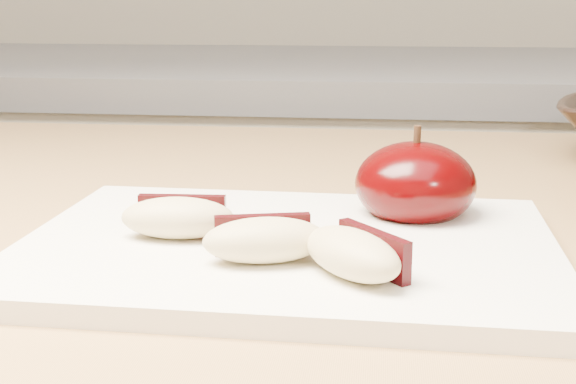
# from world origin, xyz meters

# --- Properties ---
(back_cabinet) EXTENTS (2.40, 0.62, 0.94)m
(back_cabinet) POSITION_xyz_m (0.00, 1.20, 0.47)
(back_cabinet) COLOR silver
(back_cabinet) RESTS_ON ground
(cutting_board) EXTENTS (0.28, 0.21, 0.01)m
(cutting_board) POSITION_xyz_m (0.04, 0.41, 0.91)
(cutting_board) COLOR white
(cutting_board) RESTS_ON island_counter
(apple_half) EXTENTS (0.09, 0.09, 0.06)m
(apple_half) POSITION_xyz_m (0.10, 0.47, 0.93)
(apple_half) COLOR black
(apple_half) RESTS_ON cutting_board
(apple_wedge_a) EXTENTS (0.06, 0.03, 0.02)m
(apple_wedge_a) POSITION_xyz_m (-0.02, 0.40, 0.92)
(apple_wedge_a) COLOR #CCB681
(apple_wedge_a) RESTS_ON cutting_board
(apple_wedge_b) EXTENTS (0.06, 0.04, 0.02)m
(apple_wedge_b) POSITION_xyz_m (0.03, 0.37, 0.92)
(apple_wedge_b) COLOR #CCB681
(apple_wedge_b) RESTS_ON cutting_board
(apple_wedge_c) EXTENTS (0.06, 0.06, 0.02)m
(apple_wedge_c) POSITION_xyz_m (0.07, 0.36, 0.92)
(apple_wedge_c) COLOR #CCB681
(apple_wedge_c) RESTS_ON cutting_board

